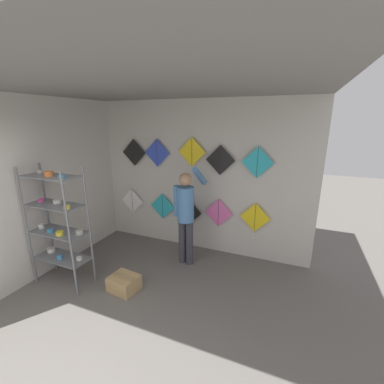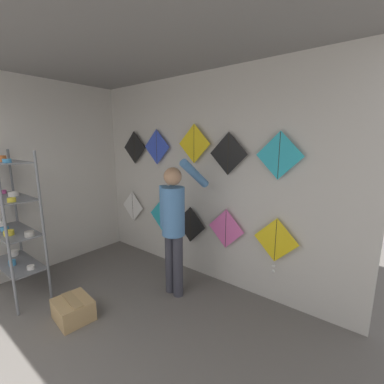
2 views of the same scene
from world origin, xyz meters
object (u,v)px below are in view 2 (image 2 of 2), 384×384
(kite_1, at_px, (162,215))
(kite_5, at_px, (135,148))
(kite_9, at_px, (279,156))
(kite_2, at_px, (190,224))
(kite_4, at_px, (275,242))
(shelf_rack, at_px, (11,217))
(kite_3, at_px, (226,229))
(kite_0, at_px, (133,206))
(kite_6, at_px, (157,147))
(shopkeeper, at_px, (174,220))
(kite_7, at_px, (194,144))
(kite_8, at_px, (228,154))
(cardboard_box, at_px, (73,309))

(kite_1, height_order, kite_5, kite_5)
(kite_9, bearing_deg, kite_2, 180.00)
(kite_1, distance_m, kite_4, 1.82)
(shelf_rack, xyz_separation_m, kite_3, (1.92, 1.79, -0.22))
(kite_0, bearing_deg, kite_6, 0.00)
(shopkeeper, bearing_deg, kite_7, 105.54)
(kite_2, bearing_deg, kite_8, 0.00)
(kite_3, distance_m, kite_8, 0.97)
(kite_5, distance_m, kite_8, 1.77)
(kite_2, relative_size, kite_8, 1.00)
(kite_7, bearing_deg, kite_9, 0.00)
(shelf_rack, height_order, shopkeeper, shelf_rack)
(kite_5, bearing_deg, cardboard_box, -62.98)
(kite_3, xyz_separation_m, kite_6, (-1.25, 0.00, 1.03))
(shopkeeper, height_order, kite_8, kite_8)
(kite_1, bearing_deg, kite_2, 0.00)
(cardboard_box, height_order, kite_1, kite_1)
(shelf_rack, distance_m, kite_2, 2.25)
(kite_0, bearing_deg, cardboard_box, -59.81)
(kite_2, relative_size, kite_5, 1.00)
(kite_7, bearing_deg, kite_6, 180.00)
(kite_2, xyz_separation_m, kite_9, (1.24, 0.00, 1.04))
(kite_6, bearing_deg, shelf_rack, -110.61)
(kite_7, bearing_deg, cardboard_box, -104.47)
(kite_2, relative_size, kite_6, 1.00)
(shopkeeper, distance_m, kite_4, 1.22)
(kite_8, bearing_deg, kite_4, -0.07)
(kite_0, bearing_deg, kite_1, 0.00)
(kite_1, relative_size, kite_5, 1.00)
(kite_4, bearing_deg, kite_8, 179.93)
(kite_3, distance_m, kite_9, 1.16)
(shopkeeper, xyz_separation_m, kite_9, (1.04, 0.55, 0.79))
(kite_6, bearing_deg, cardboard_box, -79.38)
(kite_6, height_order, kite_7, kite_7)
(kite_0, relative_size, kite_7, 1.00)
(shopkeeper, bearing_deg, kite_5, 161.05)
(shelf_rack, relative_size, kite_1, 3.45)
(shelf_rack, xyz_separation_m, kite_8, (1.93, 1.79, 0.75))
(shopkeeper, xyz_separation_m, kite_4, (1.07, 0.55, -0.19))
(kite_5, distance_m, kite_9, 2.41)
(kite_3, bearing_deg, kite_9, 0.00)
(kite_4, height_order, kite_9, kite_9)
(kite_7, bearing_deg, kite_3, 0.00)
(kite_0, distance_m, kite_9, 2.70)
(cardboard_box, distance_m, kite_3, 1.99)
(shopkeeper, relative_size, kite_8, 3.28)
(shelf_rack, height_order, kite_1, shelf_rack)
(kite_4, bearing_deg, kite_0, 179.98)
(kite_1, height_order, kite_9, kite_9)
(shelf_rack, distance_m, shopkeeper, 1.96)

